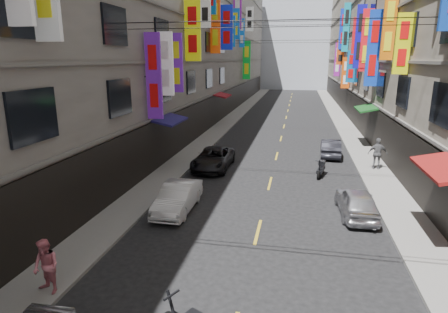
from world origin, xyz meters
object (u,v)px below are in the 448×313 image
at_px(pedestrian_lfar, 46,267).
at_px(car_left_mid, 178,197).
at_px(car_left_far, 213,159).
at_px(car_right_far, 330,148).
at_px(pedestrian_rfar, 378,154).
at_px(car_right_mid, 357,202).
at_px(scooter_far_right, 321,169).

bearing_deg(pedestrian_lfar, car_left_mid, 94.39).
distance_m(car_left_far, car_right_far, 8.57).
bearing_deg(car_right_far, pedestrian_rfar, 131.33).
distance_m(car_left_far, pedestrian_lfar, 13.54).
xyz_separation_m(car_left_mid, pedestrian_rfar, (9.83, 8.21, 0.44)).
bearing_deg(car_right_mid, pedestrian_lfar, 36.25).
bearing_deg(car_right_far, car_right_mid, 94.25).
xyz_separation_m(car_left_mid, pedestrian_lfar, (-1.68, -6.65, 0.30)).
bearing_deg(car_left_mid, car_right_far, 56.56).
height_order(car_left_mid, car_right_far, car_left_mid).
height_order(car_left_far, pedestrian_rfar, pedestrian_rfar).
height_order(scooter_far_right, car_right_far, car_right_far).
height_order(car_left_far, car_right_mid, car_left_far).
bearing_deg(car_left_far, pedestrian_rfar, 8.60).
bearing_deg(scooter_far_right, car_left_mid, 57.50).
relative_size(car_left_far, pedestrian_lfar, 2.77).
height_order(car_left_far, car_right_far, car_left_far).
bearing_deg(car_left_mid, scooter_far_right, 44.44).
distance_m(scooter_far_right, car_right_far, 4.92).
height_order(scooter_far_right, car_right_mid, car_right_mid).
xyz_separation_m(car_right_mid, pedestrian_rfar, (2.14, 7.23, 0.45)).
bearing_deg(pedestrian_rfar, car_right_mid, 75.08).
distance_m(car_left_mid, car_right_far, 13.46).
xyz_separation_m(car_left_mid, car_right_mid, (7.69, 0.99, -0.01)).
height_order(scooter_far_right, pedestrian_rfar, pedestrian_rfar).
distance_m(car_right_mid, pedestrian_lfar, 12.09).
xyz_separation_m(pedestrian_lfar, pedestrian_rfar, (11.51, 14.86, 0.14)).
distance_m(car_left_mid, car_right_mid, 7.76).
bearing_deg(car_right_far, scooter_far_right, 82.26).
relative_size(scooter_far_right, pedestrian_rfar, 0.94).
bearing_deg(scooter_far_right, car_left_far, 9.72).
distance_m(scooter_far_right, pedestrian_lfar, 15.44).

